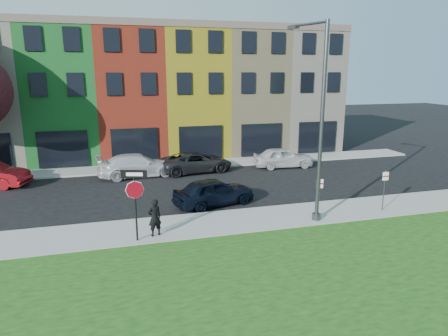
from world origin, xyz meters
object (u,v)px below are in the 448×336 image
object	(u,v)px
man	(155,218)
street_lamp	(318,124)
stop_sign	(135,191)
sedan_near	(214,192)

from	to	relation	value
man	street_lamp	world-z (taller)	street_lamp
stop_sign	street_lamp	xyz separation A→B (m)	(8.21, 0.38, 2.36)
stop_sign	sedan_near	bearing A→B (deg)	59.66
man	sedan_near	size ratio (longest dim) A/B	0.35
street_lamp	man	bearing A→B (deg)	163.24
stop_sign	sedan_near	world-z (taller)	stop_sign
stop_sign	street_lamp	size ratio (longest dim) A/B	0.34
man	sedan_near	bearing A→B (deg)	-152.69
man	street_lamp	xyz separation A→B (m)	(7.44, 0.07, 3.68)
stop_sign	sedan_near	distance (m)	5.87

